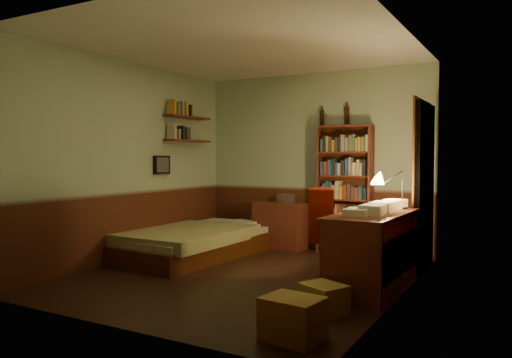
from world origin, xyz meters
The scene contains 24 objects.
floor centered at (0.00, 0.00, -0.01)m, with size 3.50×4.00×0.02m, color black.
ceiling centered at (0.00, 0.00, 2.61)m, with size 3.50×4.00×0.02m, color silver.
wall_back centered at (0.00, 2.01, 1.30)m, with size 3.50×0.02×2.60m, color #9DB490.
wall_left centered at (-1.76, 0.00, 1.30)m, with size 0.02×4.00×2.60m, color #9DB490.
wall_right centered at (1.76, 0.00, 1.30)m, with size 0.02×4.00×2.60m, color #9DB490.
wall_front centered at (0.00, -2.01, 1.30)m, with size 3.50×0.02×2.60m, color #9DB490.
doorway centered at (1.72, 1.30, 1.00)m, with size 0.06×0.90×2.00m, color black.
door_trim centered at (1.69, 1.30, 1.00)m, with size 0.02×0.98×2.08m, color #3F1C0A.
bed centered at (-1.19, 0.64, 0.34)m, with size 1.21×2.27×0.67m, color olive.
dresser centered at (-0.44, 1.76, 0.34)m, with size 0.77×0.38×0.68m, color #562317.
mini_stereo centered at (-0.41, 1.89, 0.74)m, with size 0.22×0.17×0.12m, color #B2B2B7.
bookshelf centered at (0.53, 1.85, 0.90)m, with size 0.77×0.24×1.80m, color #562317.
bottle_left centered at (0.14, 1.96, 1.92)m, with size 0.06×0.06×0.24m, color black.
bottle_right centered at (0.52, 1.96, 1.94)m, with size 0.07×0.07×0.27m, color black.
desk centered at (1.44, 0.13, 0.39)m, with size 0.61×1.47×0.79m, color #562317.
paper_stack centered at (1.53, 0.65, 0.84)m, with size 0.19×0.26×0.10m, color silver.
desk_lamp centered at (1.60, 0.69, 1.11)m, with size 0.19×0.19×0.64m, color black.
office_chair centered at (1.07, 0.15, 0.43)m, with size 0.43×0.38×0.87m, color #2A5B3A.
red_jacket centered at (0.86, -0.04, 1.14)m, with size 0.25×0.46×0.55m, color #AD1A02.
wall_shelf_lower centered at (-1.64, 1.10, 1.60)m, with size 0.20×0.90×0.03m, color #562317.
wall_shelf_upper centered at (-1.64, 1.10, 1.95)m, with size 0.20×0.90×0.03m, color #562317.
framed_picture centered at (-1.72, 0.60, 1.25)m, with size 0.04×0.32×0.26m, color black.
cardboard_box_a centered at (1.33, -1.55, 0.16)m, with size 0.42×0.34×0.32m, color #A88D42.
cardboard_box_b centered at (1.30, -0.86, 0.13)m, with size 0.36×0.30×0.26m, color #A88D42.
Camera 1 is at (2.88, -4.86, 1.35)m, focal length 35.00 mm.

